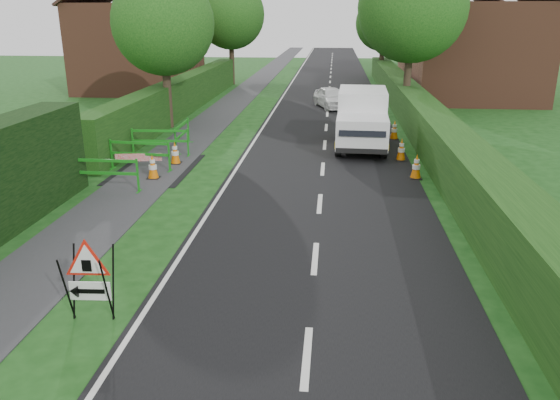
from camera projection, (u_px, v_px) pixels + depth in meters
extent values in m
plane|color=#144012|center=(121.00, 391.00, 7.46)|extent=(120.00, 120.00, 0.00)
cube|color=black|center=(330.00, 84.00, 40.19)|extent=(6.00, 90.00, 0.02)
cube|color=#2D2D30|center=(256.00, 83.00, 40.69)|extent=(2.00, 90.00, 0.02)
cube|color=#14380F|center=(184.00, 112.00, 28.63)|extent=(1.00, 24.00, 1.80)
cube|color=#14380F|center=(425.00, 142.00, 21.93)|extent=(1.20, 50.00, 1.50)
cube|color=brown|center=(139.00, 48.00, 35.73)|extent=(7.00, 7.00, 5.50)
cube|color=brown|center=(476.00, 52.00, 31.93)|extent=(7.00, 7.00, 5.50)
cube|color=brown|center=(447.00, 41.00, 45.03)|extent=(7.00, 7.00, 5.50)
cylinder|color=#2D2116|center=(168.00, 98.00, 24.41)|extent=(0.36, 0.36, 2.62)
sphere|color=#144412|center=(163.00, 23.00, 23.38)|extent=(4.40, 4.40, 4.40)
cylinder|color=#2D2116|center=(407.00, 86.00, 27.11)|extent=(0.36, 0.36, 2.97)
sphere|color=#144412|center=(413.00, 7.00, 25.91)|extent=(5.20, 5.20, 5.20)
cylinder|color=#2D2116|center=(232.00, 65.00, 39.45)|extent=(0.36, 0.36, 2.80)
sphere|color=#144412|center=(231.00, 14.00, 38.33)|extent=(4.80, 4.80, 4.80)
cylinder|color=#2D2116|center=(381.00, 64.00, 42.26)|extent=(0.36, 0.36, 2.45)
sphere|color=#144412|center=(384.00, 23.00, 41.29)|extent=(4.20, 4.20, 4.20)
cylinder|color=black|center=(66.00, 290.00, 8.85)|extent=(0.05, 0.38, 1.24)
cylinder|color=black|center=(74.00, 281.00, 9.14)|extent=(0.05, 0.38, 1.24)
cylinder|color=black|center=(107.00, 291.00, 8.83)|extent=(0.05, 0.38, 1.24)
cylinder|color=black|center=(113.00, 282.00, 9.12)|extent=(0.05, 0.38, 1.24)
cube|color=white|center=(90.00, 291.00, 8.99)|extent=(0.69, 0.06, 0.33)
cube|color=black|center=(90.00, 291.00, 8.98)|extent=(0.49, 0.04, 0.08)
cone|color=black|center=(74.00, 291.00, 8.99)|extent=(0.17, 0.21, 0.20)
cube|color=black|center=(86.00, 266.00, 8.82)|extent=(0.16, 0.02, 0.20)
cube|color=silver|center=(362.00, 112.00, 21.34)|extent=(1.92, 2.98, 1.74)
cube|color=silver|center=(362.00, 132.00, 19.38)|extent=(1.88, 1.95, 1.07)
cube|color=black|center=(363.00, 130.00, 18.45)|extent=(1.60, 0.26, 0.49)
cube|color=yellow|center=(337.00, 133.00, 20.88)|extent=(0.19, 4.47, 0.22)
cube|color=yellow|center=(386.00, 134.00, 20.65)|extent=(0.19, 4.47, 0.22)
cube|color=black|center=(361.00, 151.00, 18.69)|extent=(1.77, 0.18, 0.18)
cylinder|color=black|center=(338.00, 147.00, 19.61)|extent=(0.24, 0.73, 0.72)
cylinder|color=black|center=(384.00, 148.00, 19.41)|extent=(0.24, 0.73, 0.72)
cylinder|color=black|center=(341.00, 130.00, 22.35)|extent=(0.24, 0.73, 0.72)
cylinder|color=black|center=(381.00, 131.00, 22.14)|extent=(0.24, 0.73, 0.72)
cube|color=black|center=(415.00, 178.00, 17.07)|extent=(0.38, 0.38, 0.04)
cone|color=orange|center=(416.00, 166.00, 16.94)|extent=(0.32, 0.32, 0.75)
cylinder|color=white|center=(416.00, 167.00, 16.95)|extent=(0.25, 0.25, 0.14)
cylinder|color=white|center=(417.00, 161.00, 16.89)|extent=(0.17, 0.17, 0.10)
cube|color=black|center=(401.00, 160.00, 19.17)|extent=(0.38, 0.38, 0.04)
cone|color=orange|center=(401.00, 149.00, 19.04)|extent=(0.32, 0.32, 0.75)
cylinder|color=white|center=(401.00, 150.00, 19.06)|extent=(0.25, 0.25, 0.14)
cylinder|color=white|center=(402.00, 145.00, 19.00)|extent=(0.17, 0.17, 0.10)
cube|color=black|center=(394.00, 139.00, 22.41)|extent=(0.38, 0.38, 0.04)
cone|color=orange|center=(394.00, 129.00, 22.28)|extent=(0.32, 0.32, 0.75)
cylinder|color=white|center=(394.00, 130.00, 22.29)|extent=(0.25, 0.25, 0.14)
cylinder|color=white|center=(395.00, 126.00, 22.23)|extent=(0.17, 0.17, 0.10)
cube|color=black|center=(154.00, 178.00, 17.05)|extent=(0.38, 0.38, 0.04)
cone|color=orange|center=(153.00, 166.00, 16.92)|extent=(0.32, 0.32, 0.75)
cylinder|color=white|center=(153.00, 167.00, 16.93)|extent=(0.25, 0.25, 0.14)
cylinder|color=white|center=(152.00, 161.00, 16.87)|extent=(0.17, 0.17, 0.10)
cube|color=black|center=(176.00, 163.00, 18.73)|extent=(0.38, 0.38, 0.04)
cone|color=orange|center=(175.00, 152.00, 18.61)|extent=(0.32, 0.32, 0.75)
cylinder|color=white|center=(175.00, 153.00, 18.62)|extent=(0.25, 0.25, 0.14)
cylinder|color=white|center=(175.00, 148.00, 18.56)|extent=(0.17, 0.17, 0.10)
cube|color=#167D17|center=(71.00, 174.00, 15.79)|extent=(0.05, 0.05, 1.00)
cube|color=#167D17|center=(138.00, 176.00, 15.59)|extent=(0.05, 0.05, 1.00)
cube|color=#167D17|center=(103.00, 161.00, 15.55)|extent=(2.00, 0.07, 0.08)
cube|color=#167D17|center=(104.00, 173.00, 15.67)|extent=(2.00, 0.07, 0.08)
cube|color=#167D17|center=(73.00, 189.00, 15.95)|extent=(0.06, 0.35, 0.04)
cube|color=#167D17|center=(139.00, 192.00, 15.74)|extent=(0.06, 0.35, 0.04)
cube|color=#167D17|center=(111.00, 154.00, 17.97)|extent=(0.05, 0.05, 1.00)
cube|color=#167D17|center=(169.00, 157.00, 17.65)|extent=(0.05, 0.05, 1.00)
cube|color=#167D17|center=(139.00, 143.00, 17.68)|extent=(2.00, 0.20, 0.08)
cube|color=#167D17|center=(140.00, 154.00, 17.80)|extent=(2.00, 0.20, 0.08)
cube|color=#167D17|center=(113.00, 168.00, 18.13)|extent=(0.09, 0.35, 0.04)
cube|color=#167D17|center=(170.00, 171.00, 17.81)|extent=(0.09, 0.35, 0.04)
cube|color=#167D17|center=(133.00, 142.00, 19.67)|extent=(0.05, 0.05, 1.00)
cube|color=#167D17|center=(188.00, 143.00, 19.61)|extent=(0.05, 0.05, 1.00)
cube|color=#167D17|center=(159.00, 131.00, 19.50)|extent=(2.00, 0.18, 0.08)
cube|color=#167D17|center=(160.00, 141.00, 19.62)|extent=(2.00, 0.18, 0.08)
cube|color=#167D17|center=(134.00, 155.00, 19.82)|extent=(0.08, 0.35, 0.04)
cube|color=#167D17|center=(189.00, 155.00, 19.76)|extent=(0.08, 0.35, 0.04)
cube|color=#167D17|center=(176.00, 141.00, 19.78)|extent=(0.05, 0.05, 1.00)
cube|color=#167D17|center=(188.00, 130.00, 21.66)|extent=(0.05, 0.05, 1.00)
cube|color=#167D17|center=(182.00, 125.00, 20.58)|extent=(0.10, 2.00, 0.08)
cube|color=#167D17|center=(182.00, 134.00, 20.70)|extent=(0.10, 2.00, 0.08)
cube|color=#167D17|center=(176.00, 154.00, 19.93)|extent=(0.35, 0.07, 0.04)
cube|color=#167D17|center=(189.00, 142.00, 21.82)|extent=(0.35, 0.07, 0.04)
cube|color=red|center=(140.00, 171.00, 17.93)|extent=(1.48, 0.30, 0.25)
imported|color=white|center=(331.00, 97.00, 29.73)|extent=(2.25, 3.56, 1.13)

